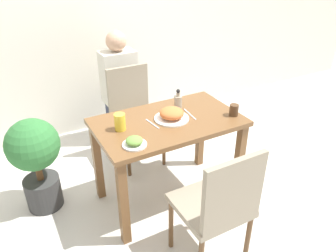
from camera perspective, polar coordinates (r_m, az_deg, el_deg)
name	(u,v)px	position (r m, az deg, el deg)	size (l,w,h in m)	color
ground_plane	(168,196)	(2.85, 0.00, -12.06)	(16.00, 16.00, 0.00)	beige
wall_back	(96,9)	(3.59, -12.35, 19.27)	(8.00, 0.05, 2.60)	beige
dining_table	(168,134)	(2.49, 0.00, -1.42)	(1.09, 0.65, 0.73)	brown
chair_near	(219,204)	(2.03, 8.83, -13.34)	(0.42, 0.42, 0.91)	gray
chair_far	(134,110)	(3.08, -6.00, 2.78)	(0.42, 0.42, 0.91)	gray
food_plate	(171,114)	(2.43, 0.61, 2.06)	(0.26, 0.26, 0.09)	white
side_plate	(134,142)	(2.12, -5.88, -2.79)	(0.16, 0.16, 0.06)	white
drink_cup	(234,110)	(2.53, 11.41, 2.74)	(0.07, 0.07, 0.09)	#4C331E
juice_glass	(120,122)	(2.30, -8.37, 0.69)	(0.08, 0.08, 0.12)	gold
sauce_bottle	(178,101)	(2.59, 1.76, 4.35)	(0.06, 0.06, 0.16)	gray
fork_utensil	(152,124)	(2.38, -2.76, 0.41)	(0.03, 0.17, 0.00)	silver
spoon_utensil	(190,114)	(2.52, 3.80, 2.08)	(0.03, 0.20, 0.00)	silver
potted_plant_left	(36,157)	(2.67, -22.08, -5.05)	(0.40, 0.40, 0.78)	#333333
person_figure	(120,89)	(3.40, -8.40, 6.44)	(0.34, 0.22, 1.17)	#2D3347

